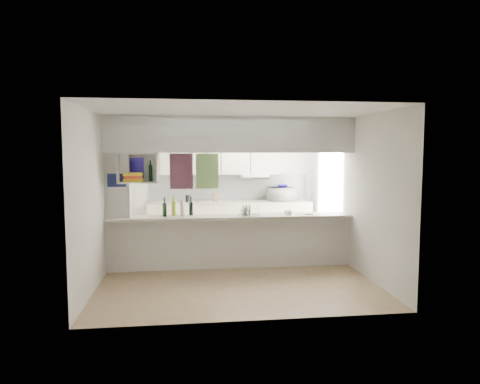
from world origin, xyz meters
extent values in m
plane|color=#957756|center=(0.00, 0.00, 0.00)|extent=(4.80, 4.80, 0.00)
plane|color=white|center=(0.00, 0.00, 2.60)|extent=(4.80, 4.80, 0.00)
plane|color=silver|center=(0.00, 2.40, 1.30)|extent=(4.20, 0.00, 4.20)
plane|color=silver|center=(-2.10, 0.00, 1.30)|extent=(0.00, 4.80, 4.80)
plane|color=silver|center=(2.10, 0.00, 1.30)|extent=(0.00, 4.80, 4.80)
cube|color=silver|center=(0.00, 0.00, 0.44)|extent=(4.20, 0.15, 0.88)
cube|color=beige|center=(0.00, 0.00, 0.90)|extent=(4.20, 0.50, 0.04)
cube|color=white|center=(0.00, 0.00, 2.30)|extent=(4.20, 0.50, 0.60)
cube|color=silver|center=(-1.90, 0.00, 1.30)|extent=(0.40, 0.18, 2.60)
cube|color=#191E4C|center=(-1.90, -0.10, 1.55)|extent=(0.30, 0.01, 0.22)
cube|color=white|center=(-1.90, -0.10, 1.32)|extent=(0.30, 0.01, 0.24)
cube|color=#2E1426|center=(-0.85, 0.22, 1.68)|extent=(0.40, 0.02, 0.62)
cube|color=#1B7D69|center=(-0.40, 0.22, 1.68)|extent=(0.40, 0.02, 0.62)
cube|color=white|center=(-1.55, -0.10, 1.51)|extent=(0.65, 0.35, 0.02)
cube|color=white|center=(-1.55, -0.10, 1.99)|extent=(0.65, 0.35, 0.02)
cube|color=white|center=(-1.55, 0.06, 1.75)|extent=(0.65, 0.02, 0.50)
cube|color=white|center=(-1.86, -0.10, 1.75)|extent=(0.02, 0.35, 0.50)
cube|color=white|center=(-1.24, -0.10, 1.75)|extent=(0.02, 0.35, 0.50)
cube|color=yellow|center=(-1.63, -0.10, 1.55)|extent=(0.30, 0.24, 0.05)
cube|color=red|center=(-1.63, -0.10, 1.60)|extent=(0.28, 0.22, 0.05)
cube|color=yellow|center=(-1.63, -0.10, 1.65)|extent=(0.30, 0.24, 0.05)
cube|color=#160B7C|center=(-1.60, 0.02, 1.75)|extent=(0.26, 0.02, 0.34)
cylinder|color=black|center=(-1.35, -0.10, 1.67)|extent=(0.06, 0.06, 0.28)
cube|color=beige|center=(0.20, 2.10, 0.45)|extent=(3.60, 0.60, 0.90)
cube|color=beige|center=(0.20, 2.10, 0.91)|extent=(3.60, 0.63, 0.03)
cube|color=silver|center=(0.20, 2.38, 1.22)|extent=(3.60, 0.03, 0.60)
cube|color=beige|center=(0.00, 2.23, 1.88)|extent=(2.62, 0.34, 0.72)
cube|color=white|center=(0.75, 2.16, 1.48)|extent=(0.60, 0.46, 0.12)
cube|color=silver|center=(0.75, 1.93, 1.45)|extent=(0.60, 0.02, 0.05)
imported|color=white|center=(1.34, 2.05, 1.08)|extent=(0.63, 0.50, 0.31)
imported|color=#160B7C|center=(1.37, 2.07, 1.26)|extent=(0.24, 0.24, 0.06)
cube|color=silver|center=(0.30, -0.03, 0.93)|extent=(0.38, 0.30, 0.01)
cylinder|color=white|center=(0.21, -0.03, 1.02)|extent=(0.03, 0.18, 0.18)
cylinder|color=white|center=(0.26, -0.03, 1.02)|extent=(0.03, 0.18, 0.18)
cylinder|color=white|center=(0.32, -0.02, 1.02)|extent=(0.03, 0.18, 0.18)
imported|color=white|center=(0.24, -0.08, 0.99)|extent=(0.13, 0.13, 0.10)
cylinder|color=black|center=(-1.14, 0.02, 1.03)|extent=(0.07, 0.07, 0.23)
cylinder|color=black|center=(-1.14, 0.02, 1.20)|extent=(0.03, 0.03, 0.10)
cylinder|color=olive|center=(-0.99, 0.10, 1.04)|extent=(0.07, 0.07, 0.24)
cylinder|color=olive|center=(-0.99, 0.10, 1.21)|extent=(0.03, 0.03, 0.10)
cylinder|color=silver|center=(-0.84, 0.02, 1.05)|extent=(0.07, 0.07, 0.26)
cylinder|color=silver|center=(-0.84, 0.02, 1.23)|extent=(0.03, 0.03, 0.10)
cylinder|color=black|center=(-0.69, 0.10, 1.03)|extent=(0.07, 0.07, 0.23)
cylinder|color=black|center=(-0.69, 0.10, 1.20)|extent=(0.03, 0.03, 0.10)
cylinder|color=silver|center=(1.02, 0.01, 0.95)|extent=(0.14, 0.14, 0.07)
cube|color=black|center=(1.37, -0.06, 0.93)|extent=(0.14, 0.07, 0.01)
cylinder|color=black|center=(-0.74, 2.15, 1.00)|extent=(0.11, 0.11, 0.15)
cube|color=brown|center=(-0.13, 2.18, 1.01)|extent=(0.10, 0.09, 0.19)
camera|label=1|loc=(-0.74, -7.29, 2.00)|focal=32.00mm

